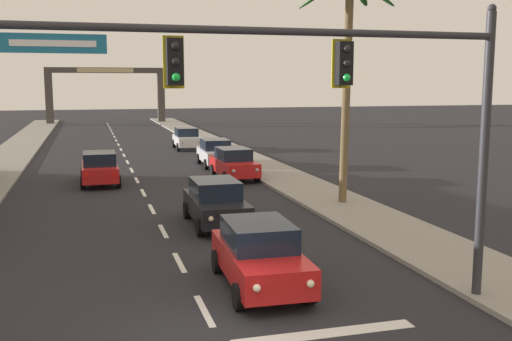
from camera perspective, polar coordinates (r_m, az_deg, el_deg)
name	(u,v)px	position (r m, az deg, el deg)	size (l,w,h in m)	color
ground_plane	(216,334)	(12.98, -3.81, -15.29)	(220.00, 220.00, 0.00)	#232328
sidewalk_right	(278,175)	(33.64, 2.14, -0.41)	(3.20, 110.00, 0.14)	gray
lane_markings	(146,183)	(31.89, -10.41, -1.15)	(4.28, 87.09, 0.01)	silver
traffic_signal_mast	(349,92)	(13.13, 8.90, 7.38)	(10.96, 0.41, 6.97)	#2D2D33
sedan_lead_at_stop_bar	(259,254)	(15.44, 0.33, -7.99)	(2.06, 4.49, 1.68)	red
sedan_third_in_queue	(216,202)	(22.00, -3.87, -3.05)	(1.95, 4.45, 1.68)	black
sedan_oncoming_far	(100,168)	(31.83, -14.69, 0.25)	(1.95, 4.45, 1.68)	red
sedan_parked_nearest_kerb	(187,138)	(47.61, -6.63, 3.08)	(2.01, 4.48, 1.68)	silver
sedan_parked_mid_kerb	(234,163)	(32.59, -2.12, 0.70)	(2.04, 4.49, 1.68)	red
sedan_parked_far_kerb	(216,152)	(37.73, -3.88, 1.74)	(2.02, 4.48, 1.68)	silver
palm_right_second	(348,37)	(25.55, 8.78, 12.44)	(4.59, 4.57, 9.84)	brown
town_gateway_arch	(106,88)	(79.62, -14.11, 7.69)	(14.88, 0.90, 7.13)	#423D38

